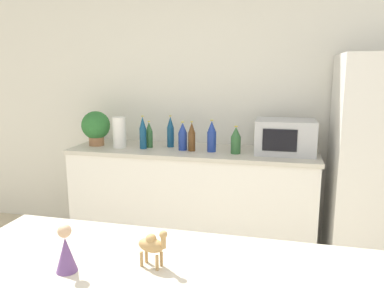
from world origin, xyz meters
TOP-DOWN VIEW (x-y plane):
  - wall_back at (0.00, 2.73)m, footprint 8.00×0.06m
  - back_counter at (-0.35, 2.40)m, footprint 2.14×0.63m
  - potted_plant at (-1.25, 2.37)m, footprint 0.26×0.26m
  - paper_towel_roll at (-1.00, 2.33)m, footprint 0.12×0.12m
  - microwave at (0.44, 2.42)m, footprint 0.48×0.37m
  - back_bottle_0 at (0.04, 2.31)m, footprint 0.08×0.08m
  - back_bottle_1 at (-0.77, 2.32)m, footprint 0.06×0.06m
  - back_bottle_2 at (-0.56, 2.46)m, footprint 0.06×0.06m
  - back_bottle_3 at (-0.74, 2.39)m, footprint 0.06×0.06m
  - back_bottle_4 at (-0.34, 2.33)m, footprint 0.06×0.06m
  - back_bottle_5 at (-0.17, 2.34)m, footprint 0.08×0.08m
  - back_bottle_6 at (-0.42, 2.35)m, footprint 0.08×0.08m
  - camel_figurine at (0.03, 0.29)m, footprint 0.10×0.06m
  - wise_man_figurine_blue at (-0.21, 0.20)m, footprint 0.06×0.06m

SIDE VIEW (x-z plane):
  - back_counter at x=-0.35m, z-range 0.00..0.91m
  - back_bottle_0 at x=0.04m, z-range 0.91..1.14m
  - back_bottle_3 at x=-0.74m, z-range 0.91..1.14m
  - back_bottle_6 at x=-0.42m, z-range 0.91..1.15m
  - back_bottle_4 at x=-0.34m, z-range 0.91..1.16m
  - back_bottle_5 at x=-0.17m, z-range 0.91..1.18m
  - back_bottle_2 at x=-0.56m, z-range 0.91..1.19m
  - paper_towel_roll at x=-1.00m, z-range 0.91..1.18m
  - back_bottle_1 at x=-0.77m, z-range 0.90..1.20m
  - microwave at x=0.44m, z-range 0.91..1.19m
  - wise_man_figurine_blue at x=-0.21m, z-range 0.98..1.13m
  - camel_figurine at x=0.03m, z-range 1.00..1.13m
  - potted_plant at x=-1.25m, z-range 0.93..1.24m
  - wall_back at x=0.00m, z-range 0.00..2.55m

